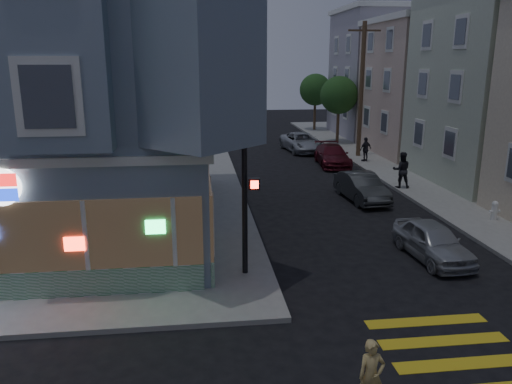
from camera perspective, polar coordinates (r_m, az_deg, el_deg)
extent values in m
plane|color=black|center=(11.53, -9.66, -20.29)|extent=(120.00, 120.00, 0.00)
cube|color=gray|center=(39.92, 27.21, 3.71)|extent=(24.00, 42.00, 0.15)
cube|color=slate|center=(21.53, -25.51, 10.85)|extent=(14.00, 14.00, 11.00)
cube|color=silver|center=(21.67, -25.03, 6.51)|extent=(14.30, 14.30, 0.25)
cylinder|color=white|center=(14.60, -27.10, 0.50)|extent=(1.00, 0.12, 1.00)
cube|color=#BAA490|center=(39.31, 22.07, 10.86)|extent=(12.00, 8.60, 9.00)
cube|color=#9793A1|center=(47.37, 16.87, 12.69)|extent=(12.00, 8.60, 10.50)
cylinder|color=#4C3826|center=(35.37, 11.95, 11.29)|extent=(0.30, 0.30, 9.00)
cube|color=#4C3826|center=(35.37, 12.29, 17.60)|extent=(2.20, 0.12, 0.12)
cylinder|color=#4C3826|center=(41.38, 9.33, 7.83)|extent=(0.24, 0.24, 3.20)
sphere|color=#174019|center=(41.18, 9.46, 10.87)|extent=(3.00, 3.00, 3.00)
cylinder|color=#4C3826|center=(49.07, 6.73, 8.98)|extent=(0.24, 0.24, 3.20)
sphere|color=#174019|center=(48.90, 6.80, 11.54)|extent=(3.00, 3.00, 3.00)
imported|color=tan|center=(10.44, 13.03, -19.78)|extent=(0.55, 0.38, 1.47)
imported|color=black|center=(27.09, 16.29, 2.44)|extent=(1.04, 0.88, 1.88)
imported|color=#26242D|center=(33.84, 12.42, 4.80)|extent=(1.01, 0.74, 1.59)
imported|color=#AAAEB2|center=(18.12, 19.54, -5.32)|extent=(1.73, 3.81, 1.27)
imported|color=#35383A|center=(24.70, 11.96, 0.56)|extent=(1.75, 4.18, 1.34)
imported|color=#58141F|center=(32.75, 8.72, 4.15)|extent=(2.17, 4.68, 1.33)
imported|color=#ADB2B8|center=(37.69, 5.28, 5.68)|extent=(2.88, 5.24, 1.39)
cylinder|color=black|center=(15.01, -1.31, 0.11)|extent=(0.17, 0.17, 5.29)
cube|color=black|center=(14.39, -1.26, 7.85)|extent=(0.36, 0.33, 1.11)
sphere|color=black|center=(14.19, -1.20, 9.17)|extent=(0.21, 0.21, 0.21)
sphere|color=black|center=(14.22, -1.20, 7.77)|extent=(0.21, 0.21, 0.21)
sphere|color=#19F23F|center=(14.27, -1.19, 6.37)|extent=(0.21, 0.21, 0.21)
cube|color=black|center=(14.78, -0.22, 0.95)|extent=(0.36, 0.24, 0.34)
cube|color=#FF2614|center=(14.67, -0.17, 0.84)|extent=(0.23, 0.02, 0.23)
cylinder|color=white|center=(23.13, 25.58, -2.11)|extent=(0.25, 0.25, 0.62)
sphere|color=white|center=(23.03, 25.68, -1.25)|extent=(0.27, 0.27, 0.27)
cylinder|color=white|center=(23.11, 25.59, -1.99)|extent=(0.46, 0.12, 0.12)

